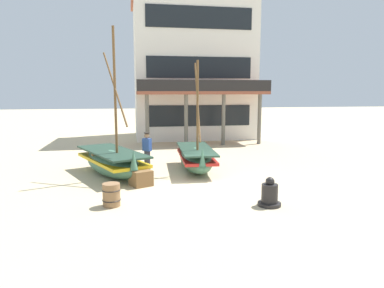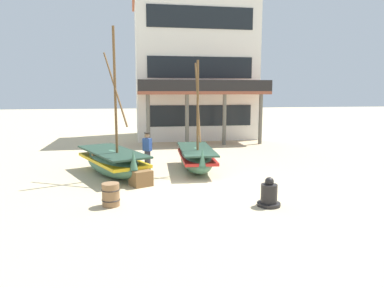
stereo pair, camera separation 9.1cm
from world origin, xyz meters
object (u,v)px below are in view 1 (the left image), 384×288
Objects in this scene: fishing_boat_near_left at (112,161)px; wooden_barrel at (111,195)px; fishing_boat_centre_large at (196,158)px; harbor_building_main at (192,70)px; fisherman_by_hull at (147,152)px; capstan_winch at (270,195)px; cargo_crate at (141,178)px.

wooden_barrel is (0.15, -4.03, -0.23)m from fishing_boat_near_left.
fishing_boat_near_left is at bearing 92.16° from wooden_barrel.
fishing_boat_centre_large is 6.70× the size of wooden_barrel.
harbor_building_main reaches higher than fishing_boat_near_left.
fisherman_by_hull is 6.41m from capstan_winch.
fishing_boat_centre_large is (3.55, 0.33, -0.02)m from fishing_boat_near_left.
cargo_crate is at bearing 141.51° from capstan_winch.
harbor_building_main is (5.30, 16.06, 4.65)m from wooden_barrel.
wooden_barrel is (-4.70, 0.79, 0.01)m from capstan_winch.
harbor_building_main is (0.60, 16.85, 4.66)m from capstan_winch.
fishing_boat_centre_large is 0.47× the size of harbor_building_main.
fishing_boat_centre_large is at bearing 5.31° from fishing_boat_near_left.
fishing_boat_near_left is 3.57m from fishing_boat_centre_large.
fishing_boat_centre_large is 6.76× the size of cargo_crate.
capstan_winch is 1.28× the size of cargo_crate.
fishing_boat_near_left is 6.62× the size of capstan_winch.
fisherman_by_hull reaches higher than capstan_winch.
harbor_building_main is at bearing 71.74° from wooden_barrel.
fishing_boat_near_left is at bearing -157.70° from fisherman_by_hull.
fisherman_by_hull is (-2.10, 0.27, 0.28)m from fishing_boat_centre_large.
harbor_building_main is at bearing 65.63° from fishing_boat_near_left.
fishing_boat_near_left is at bearing 120.93° from cargo_crate.
wooden_barrel is at bearing -113.28° from cargo_crate.
wooden_barrel is 17.54m from harbor_building_main.
cargo_crate is 0.07× the size of harbor_building_main.
fishing_boat_near_left is 3.49× the size of fisherman_by_hull.
fishing_boat_centre_large is 5.28× the size of capstan_winch.
fishing_boat_near_left is 4.04m from wooden_barrel.
fishing_boat_near_left reaches higher than cargo_crate.
fishing_boat_near_left is 2.15m from cargo_crate.
fishing_boat_near_left reaches higher than wooden_barrel.
capstan_winch is at bearing -38.49° from cargo_crate.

